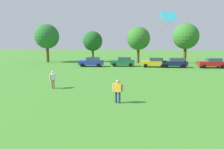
{
  "coord_description": "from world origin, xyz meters",
  "views": [
    {
      "loc": [
        2.53,
        -1.98,
        4.42
      ],
      "look_at": [
        1.23,
        10.22,
        2.52
      ],
      "focal_mm": 34.1,
      "sensor_mm": 36.0,
      "label": 1
    }
  ],
  "objects_px": {
    "bystander_near_trees": "(53,78)",
    "adult_bystander": "(118,89)",
    "parked_car_green_1": "(123,62)",
    "tree_right": "(186,36)",
    "kite": "(169,17)",
    "parked_car_navy_3": "(175,62)",
    "tree_center": "(138,38)",
    "parked_car_red_4": "(212,63)",
    "parked_car_blue_0": "(92,62)",
    "tree_left": "(93,41)",
    "tree_far_left": "(47,36)",
    "parked_car_yellow_2": "(154,62)"
  },
  "relations": [
    {
      "from": "kite",
      "to": "bystander_near_trees",
      "type": "bearing_deg",
      "value": 168.72
    },
    {
      "from": "bystander_near_trees",
      "to": "parked_car_blue_0",
      "type": "height_order",
      "value": "same"
    },
    {
      "from": "parked_car_blue_0",
      "to": "tree_far_left",
      "type": "xyz_separation_m",
      "value": [
        -11.14,
        7.11,
        4.65
      ]
    },
    {
      "from": "parked_car_green_1",
      "to": "tree_center",
      "type": "xyz_separation_m",
      "value": [
        2.77,
        6.65,
        4.2
      ]
    },
    {
      "from": "parked_car_navy_3",
      "to": "adult_bystander",
      "type": "bearing_deg",
      "value": 70.35
    },
    {
      "from": "adult_bystander",
      "to": "kite",
      "type": "relative_size",
      "value": 1.24
    },
    {
      "from": "tree_far_left",
      "to": "parked_car_red_4",
      "type": "bearing_deg",
      "value": -12.51
    },
    {
      "from": "parked_car_green_1",
      "to": "tree_right",
      "type": "height_order",
      "value": "tree_right"
    },
    {
      "from": "parked_car_navy_3",
      "to": "tree_right",
      "type": "distance_m",
      "value": 9.65
    },
    {
      "from": "tree_left",
      "to": "parked_car_red_4",
      "type": "bearing_deg",
      "value": -21.75
    },
    {
      "from": "adult_bystander",
      "to": "tree_center",
      "type": "bearing_deg",
      "value": -80.44
    },
    {
      "from": "bystander_near_trees",
      "to": "adult_bystander",
      "type": "bearing_deg",
      "value": -101.62
    },
    {
      "from": "parked_car_green_1",
      "to": "tree_center",
      "type": "height_order",
      "value": "tree_center"
    },
    {
      "from": "parked_car_green_1",
      "to": "parked_car_red_4",
      "type": "bearing_deg",
      "value": 176.44
    },
    {
      "from": "tree_center",
      "to": "parked_car_red_4",
      "type": "bearing_deg",
      "value": -31.63
    },
    {
      "from": "parked_car_yellow_2",
      "to": "kite",
      "type": "bearing_deg",
      "value": 87.5
    },
    {
      "from": "tree_center",
      "to": "tree_right",
      "type": "relative_size",
      "value": 0.93
    },
    {
      "from": "parked_car_red_4",
      "to": "bystander_near_trees",
      "type": "bearing_deg",
      "value": 41.37
    },
    {
      "from": "kite",
      "to": "tree_far_left",
      "type": "height_order",
      "value": "tree_far_left"
    },
    {
      "from": "bystander_near_trees",
      "to": "parked_car_yellow_2",
      "type": "relative_size",
      "value": 0.39
    },
    {
      "from": "parked_car_green_1",
      "to": "parked_car_yellow_2",
      "type": "relative_size",
      "value": 1.0
    },
    {
      "from": "parked_car_yellow_2",
      "to": "tree_center",
      "type": "height_order",
      "value": "tree_center"
    },
    {
      "from": "kite",
      "to": "parked_car_green_1",
      "type": "height_order",
      "value": "kite"
    },
    {
      "from": "parked_car_red_4",
      "to": "tree_far_left",
      "type": "relative_size",
      "value": 0.53
    },
    {
      "from": "tree_far_left",
      "to": "kite",
      "type": "bearing_deg",
      "value": -52.08
    },
    {
      "from": "tree_center",
      "to": "tree_right",
      "type": "distance_m",
      "value": 9.61
    },
    {
      "from": "bystander_near_trees",
      "to": "tree_far_left",
      "type": "distance_m",
      "value": 28.01
    },
    {
      "from": "adult_bystander",
      "to": "tree_left",
      "type": "relative_size",
      "value": 0.26
    },
    {
      "from": "bystander_near_trees",
      "to": "parked_car_navy_3",
      "type": "distance_m",
      "value": 23.48
    },
    {
      "from": "adult_bystander",
      "to": "parked_car_green_1",
      "type": "height_order",
      "value": "adult_bystander"
    },
    {
      "from": "parked_car_navy_3",
      "to": "parked_car_red_4",
      "type": "bearing_deg",
      "value": 178.85
    },
    {
      "from": "tree_far_left",
      "to": "tree_right",
      "type": "bearing_deg",
      "value": 1.6
    },
    {
      "from": "parked_car_navy_3",
      "to": "tree_center",
      "type": "xyz_separation_m",
      "value": [
        -6.16,
        7.46,
        4.2
      ]
    },
    {
      "from": "parked_car_blue_0",
      "to": "tree_far_left",
      "type": "distance_m",
      "value": 14.01
    },
    {
      "from": "parked_car_green_1",
      "to": "parked_car_navy_3",
      "type": "xyz_separation_m",
      "value": [
        8.94,
        -0.81,
        0.0
      ]
    },
    {
      "from": "adult_bystander",
      "to": "kite",
      "type": "bearing_deg",
      "value": -136.82
    },
    {
      "from": "parked_car_blue_0",
      "to": "parked_car_yellow_2",
      "type": "bearing_deg",
      "value": -178.74
    },
    {
      "from": "parked_car_red_4",
      "to": "tree_left",
      "type": "distance_m",
      "value": 24.2
    },
    {
      "from": "kite",
      "to": "tree_center",
      "type": "distance_m",
      "value": 27.99
    },
    {
      "from": "parked_car_navy_3",
      "to": "tree_far_left",
      "type": "height_order",
      "value": "tree_far_left"
    },
    {
      "from": "parked_car_yellow_2",
      "to": "parked_car_red_4",
      "type": "bearing_deg",
      "value": 178.82
    },
    {
      "from": "kite",
      "to": "tree_left",
      "type": "xyz_separation_m",
      "value": [
        -11.72,
        29.18,
        -1.78
      ]
    },
    {
      "from": "parked_car_green_1",
      "to": "tree_far_left",
      "type": "relative_size",
      "value": 0.53
    },
    {
      "from": "tree_left",
      "to": "kite",
      "type": "bearing_deg",
      "value": -68.12
    },
    {
      "from": "kite",
      "to": "parked_car_navy_3",
      "type": "distance_m",
      "value": 21.59
    },
    {
      "from": "parked_car_red_4",
      "to": "tree_right",
      "type": "height_order",
      "value": "tree_right"
    },
    {
      "from": "kite",
      "to": "tree_left",
      "type": "distance_m",
      "value": 31.5
    },
    {
      "from": "tree_center",
      "to": "kite",
      "type": "bearing_deg",
      "value": -86.27
    },
    {
      "from": "bystander_near_trees",
      "to": "parked_car_blue_0",
      "type": "bearing_deg",
      "value": 20.9
    },
    {
      "from": "parked_car_blue_0",
      "to": "tree_right",
      "type": "bearing_deg",
      "value": -156.2
    }
  ]
}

